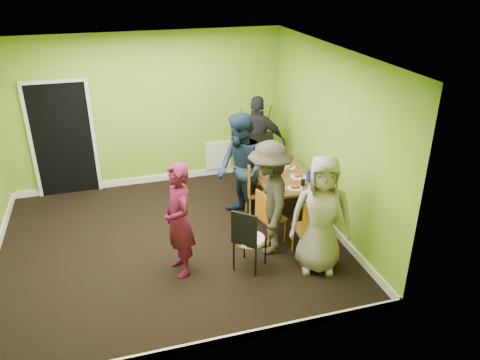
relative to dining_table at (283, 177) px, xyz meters
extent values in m
plane|color=black|center=(-1.90, -0.33, -0.70)|extent=(5.00, 5.00, 0.00)
cube|color=olive|center=(-1.90, 1.92, 0.70)|extent=(5.00, 0.04, 2.80)
cube|color=olive|center=(-1.90, -2.58, 0.70)|extent=(5.00, 0.04, 2.80)
cube|color=olive|center=(0.60, -0.33, 0.70)|extent=(0.04, 4.50, 2.80)
cube|color=white|center=(-1.90, -0.33, 2.10)|extent=(5.00, 4.50, 0.04)
cube|color=black|center=(-3.40, 1.89, 0.32)|extent=(1.00, 0.05, 2.04)
cube|color=white|center=(-0.60, 1.89, -0.30)|extent=(0.50, 0.04, 0.55)
cylinder|color=black|center=(-0.39, -0.69, -0.34)|extent=(0.04, 0.04, 0.71)
cylinder|color=black|center=(0.39, -0.69, -0.34)|extent=(0.04, 0.04, 0.71)
cylinder|color=black|center=(-0.39, 0.69, -0.34)|extent=(0.04, 0.04, 0.71)
cylinder|color=black|center=(0.39, 0.69, -0.34)|extent=(0.04, 0.04, 0.71)
cube|color=brown|center=(0.00, 0.00, 0.03)|extent=(0.90, 1.50, 0.04)
cylinder|color=orange|center=(-0.54, 0.23, -0.46)|extent=(0.03, 0.03, 0.47)
cylinder|color=orange|center=(-0.59, -0.13, -0.46)|extent=(0.03, 0.03, 0.47)
cylinder|color=orange|center=(-0.19, 0.18, -0.46)|extent=(0.03, 0.03, 0.47)
cylinder|color=orange|center=(-0.23, -0.17, -0.46)|extent=(0.03, 0.03, 0.47)
cube|color=brown|center=(-0.39, 0.03, -0.22)|extent=(0.47, 0.47, 0.04)
cube|color=orange|center=(-0.59, 0.05, 0.06)|extent=(0.08, 0.40, 0.52)
cylinder|color=orange|center=(-0.62, -0.59, -0.50)|extent=(0.02, 0.02, 0.39)
cylinder|color=orange|center=(-0.54, -0.87, -0.50)|extent=(0.02, 0.02, 0.39)
cylinder|color=orange|center=(-0.33, -0.51, -0.50)|extent=(0.02, 0.02, 0.39)
cylinder|color=orange|center=(-0.25, -0.79, -0.50)|extent=(0.02, 0.02, 0.39)
cube|color=brown|center=(-0.44, -0.69, -0.30)|extent=(0.43, 0.43, 0.03)
cube|color=orange|center=(-0.60, -0.74, -0.07)|extent=(0.11, 0.33, 0.44)
cylinder|color=orange|center=(0.15, 0.98, -0.46)|extent=(0.03, 0.03, 0.48)
cylinder|color=orange|center=(-0.21, 0.97, -0.46)|extent=(0.03, 0.03, 0.48)
cylinder|color=orange|center=(0.17, 0.62, -0.46)|extent=(0.03, 0.03, 0.48)
cylinder|color=orange|center=(-0.19, 0.61, -0.46)|extent=(0.03, 0.03, 0.48)
cube|color=brown|center=(-0.02, 0.80, -0.22)|extent=(0.45, 0.45, 0.04)
cube|color=orange|center=(-0.03, 1.00, 0.07)|extent=(0.41, 0.05, 0.53)
cylinder|color=orange|center=(-0.25, -1.41, -0.47)|extent=(0.03, 0.03, 0.46)
cylinder|color=orange|center=(0.09, -1.43, -0.47)|extent=(0.03, 0.03, 0.46)
cylinder|color=orange|center=(-0.24, -1.07, -0.47)|extent=(0.03, 0.03, 0.46)
cylinder|color=orange|center=(0.11, -1.09, -0.47)|extent=(0.03, 0.03, 0.46)
cube|color=brown|center=(-0.07, -1.25, -0.24)|extent=(0.42, 0.42, 0.04)
cube|color=orange|center=(-0.08, -1.44, 0.04)|extent=(0.39, 0.05, 0.51)
cylinder|color=black|center=(-1.18, -1.26, -0.48)|extent=(0.03, 0.03, 0.44)
cylinder|color=black|center=(-0.94, -1.48, -0.48)|extent=(0.03, 0.03, 0.44)
cylinder|color=black|center=(-0.96, -1.02, -0.48)|extent=(0.03, 0.03, 0.44)
cylinder|color=black|center=(-0.72, -1.24, -0.48)|extent=(0.03, 0.03, 0.44)
cylinder|color=white|center=(-0.95, -1.25, -0.25)|extent=(0.41, 0.41, 0.05)
cube|color=black|center=(-1.08, -1.38, 0.00)|extent=(0.29, 0.27, 0.49)
cylinder|color=brown|center=(-0.21, 1.51, 0.05)|extent=(0.21, 0.35, 1.50)
cylinder|color=brown|center=(0.18, 1.51, 0.05)|extent=(0.21, 0.35, 1.50)
cylinder|color=brown|center=(-0.02, 1.29, 0.05)|extent=(0.03, 0.34, 1.46)
cube|color=brown|center=(-0.02, 1.46, 0.00)|extent=(0.40, 0.04, 0.04)
cylinder|color=white|center=(-0.28, 0.47, 0.06)|extent=(0.25, 0.25, 0.01)
cylinder|color=white|center=(-0.24, -0.46, 0.06)|extent=(0.23, 0.23, 0.01)
cylinder|color=white|center=(-0.08, 0.48, 0.06)|extent=(0.26, 0.26, 0.01)
cylinder|color=white|center=(-0.01, -0.54, 0.06)|extent=(0.23, 0.23, 0.01)
cylinder|color=white|center=(0.18, 0.22, 0.06)|extent=(0.24, 0.24, 0.01)
cylinder|color=white|center=(0.19, -0.18, 0.06)|extent=(0.25, 0.25, 0.01)
cylinder|color=white|center=(-0.08, -0.01, 0.16)|extent=(0.07, 0.07, 0.21)
cylinder|color=#1A29C8|center=(0.29, -0.37, 0.15)|extent=(0.08, 0.08, 0.20)
cylinder|color=orange|center=(0.00, 0.20, 0.09)|extent=(0.03, 0.03, 0.08)
cylinder|color=black|center=(-0.16, 0.23, 0.10)|extent=(0.06, 0.06, 0.09)
cylinder|color=black|center=(0.17, 0.41, 0.11)|extent=(0.06, 0.06, 0.10)
cylinder|color=black|center=(0.14, -0.48, 0.11)|extent=(0.07, 0.07, 0.11)
imported|color=white|center=(-0.25, -0.12, 0.10)|extent=(0.12, 0.12, 0.09)
imported|color=white|center=(0.12, 0.11, 0.10)|extent=(0.09, 0.09, 0.09)
imported|color=#560E2C|center=(-1.88, -1.07, 0.11)|extent=(0.48, 0.64, 1.60)
imported|color=#162538|center=(-0.70, 0.03, 0.21)|extent=(0.84, 0.99, 1.80)
imported|color=#2C261D|center=(-0.56, -0.91, 0.15)|extent=(0.85, 1.20, 1.69)
imported|color=black|center=(-0.03, 1.19, 0.17)|extent=(1.09, 0.78, 1.72)
imported|color=gray|center=(-0.05, -1.53, 0.14)|extent=(0.95, 0.78, 1.67)
camera|label=1|loc=(-2.61, -6.38, 3.21)|focal=35.00mm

